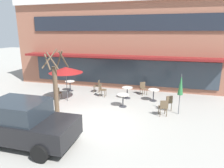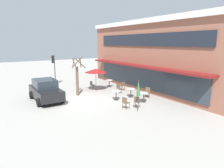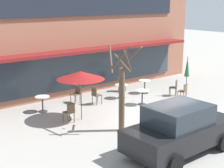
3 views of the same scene
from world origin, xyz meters
name	(u,v)px [view 1 (image 1 of 3)]	position (x,y,z in m)	size (l,w,h in m)	color
ground_plane	(92,120)	(0.00, 0.00, 0.00)	(80.00, 80.00, 0.00)	#9E9B93
building_facade	(129,42)	(0.00, 9.96, 3.41)	(17.56, 9.10, 6.83)	#935B47
cafe_table_near_wall	(127,91)	(1.06, 3.84, 0.52)	(0.70, 0.70, 0.76)	#333338
cafe_table_streetside	(70,84)	(-3.40, 4.42, 0.52)	(0.70, 0.70, 0.76)	#333338
cafe_table_by_tree	(123,98)	(1.11, 2.26, 0.52)	(0.70, 0.70, 0.76)	#333338
cafe_table_mid_patio	(154,93)	(2.77, 3.78, 0.52)	(0.70, 0.70, 0.76)	#333338
patio_umbrella_green_folded	(181,85)	(4.23, 1.97, 1.63)	(0.28, 0.28, 2.20)	#4C4C51
patio_umbrella_cream_folded	(66,70)	(-2.56, 2.36, 2.02)	(2.10, 2.10, 2.20)	#4C4C51
cafe_chair_0	(98,85)	(-1.31, 4.66, 0.53)	(0.44, 0.44, 0.89)	brown
cafe_chair_1	(143,87)	(1.97, 4.95, 0.53)	(0.56, 0.56, 0.89)	brown
cafe_chair_2	(57,92)	(-3.22, 2.28, 0.53)	(0.43, 0.43, 0.89)	brown
cafe_chair_3	(168,102)	(3.67, 2.35, 0.53)	(0.55, 0.55, 0.89)	brown
cafe_chair_4	(102,89)	(-0.70, 3.80, 0.53)	(0.41, 0.41, 0.89)	brown
cafe_chair_5	(163,107)	(3.42, 1.50, 0.53)	(0.49, 0.49, 0.89)	brown
parked_sedan	(22,123)	(-1.85, -2.67, 0.88)	(4.20, 2.03, 1.76)	black
street_tree	(56,85)	(-2.03, 0.21, 1.62)	(1.29, 1.15, 3.47)	brown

